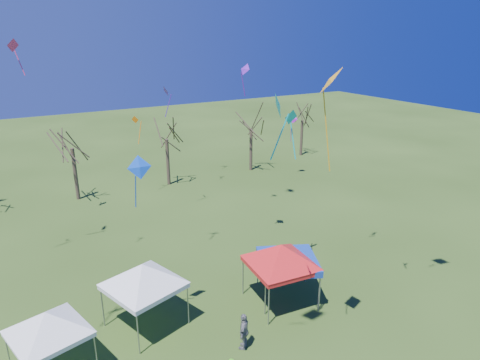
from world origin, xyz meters
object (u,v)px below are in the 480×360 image
object	(u,v)px
tree_5	(303,108)
person_grey	(244,331)
tree_3	(166,123)
tent_blue	(288,262)
tent_red	(281,249)
tent_white_mid	(142,269)
tree_4	(251,114)
tree_2	(70,129)
tent_white_west	(46,317)

from	to	relation	value
tree_5	person_grey	world-z (taller)	tree_5
tree_3	tent_blue	bearing A→B (deg)	-93.43
tent_red	person_grey	size ratio (longest dim) A/B	2.48
tent_white_mid	tree_3	bearing A→B (deg)	65.84
tent_white_mid	tree_4	bearing A→B (deg)	47.13
tree_4	tent_red	bearing A→B (deg)	-117.78
tree_2	person_grey	distance (m)	24.53
tent_white_west	tent_blue	distance (m)	12.00
tree_3	tent_white_west	world-z (taller)	tree_3
tent_white_mid	tree_2	bearing A→B (deg)	88.96
tree_4	tree_5	world-z (taller)	tree_4
person_grey	tent_blue	bearing A→B (deg)	164.62
tent_white_west	tent_blue	world-z (taller)	tent_white_west
tent_white_west	person_grey	size ratio (longest dim) A/B	2.12
tree_2	tree_5	world-z (taller)	tree_2
tree_5	tent_white_mid	distance (m)	34.20
tent_white_west	tent_red	size ratio (longest dim) A/B	0.86
tree_2	tent_blue	size ratio (longest dim) A/B	2.01
tree_4	tent_red	distance (m)	24.14
tree_3	tent_white_west	bearing A→B (deg)	-122.69
tree_2	tent_white_west	size ratio (longest dim) A/B	2.11
tent_blue	tent_red	bearing A→B (deg)	-166.13
tent_blue	person_grey	xyz separation A→B (m)	(-4.11, -2.30, -1.30)
tree_4	tree_2	bearing A→B (deg)	178.78
tent_blue	person_grey	world-z (taller)	tent_blue
tent_white_mid	person_grey	xyz separation A→B (m)	(3.38, -3.89, -2.29)
tree_2	tree_4	world-z (taller)	tree_2
tree_2	tree_4	size ratio (longest dim) A/B	1.04
tree_3	tent_red	size ratio (longest dim) A/B	1.75
tree_4	tent_blue	size ratio (longest dim) A/B	1.94
tent_white_west	tent_blue	xyz separation A→B (m)	(11.97, -0.48, -0.64)
tree_5	tent_white_mid	xyz separation A→B (m)	(-26.45, -21.54, -2.53)
tree_3	tree_5	world-z (taller)	tree_3
tree_2	tree_4	distance (m)	17.73
tent_blue	person_grey	distance (m)	4.89
tree_2	tree_4	bearing A→B (deg)	-1.22
tent_red	tree_2	bearing A→B (deg)	106.88
tent_white_west	person_grey	xyz separation A→B (m)	(7.86, -2.78, -1.94)
tree_5	tent_red	size ratio (longest dim) A/B	1.65
tree_4	tent_red	xyz separation A→B (m)	(-11.17, -21.21, -2.83)
tent_red	tent_blue	xyz separation A→B (m)	(0.58, 0.14, -1.01)
tree_4	tent_white_west	size ratio (longest dim) A/B	2.03
tent_white_west	tent_red	distance (m)	11.41
tree_4	person_grey	xyz separation A→B (m)	(-14.70, -23.37, -5.15)
tree_5	tent_white_mid	size ratio (longest dim) A/B	1.74
tent_blue	tree_5	bearing A→B (deg)	50.66
tree_5	tent_blue	xyz separation A→B (m)	(-18.96, -23.13, -3.52)
tent_blue	tree_4	bearing A→B (deg)	63.31
tree_4	person_grey	distance (m)	28.08
tree_3	person_grey	distance (m)	24.57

